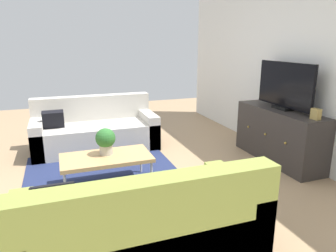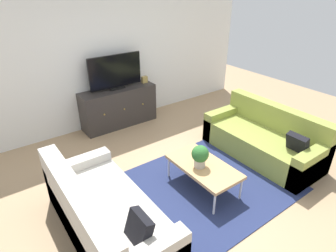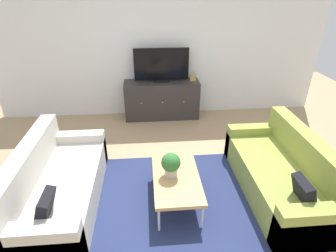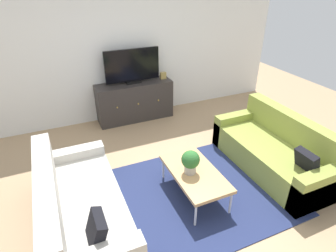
{
  "view_description": "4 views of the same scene",
  "coord_description": "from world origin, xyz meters",
  "px_view_note": "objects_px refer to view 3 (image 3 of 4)",
  "views": [
    {
      "loc": [
        3.42,
        -0.61,
        1.65
      ],
      "look_at": [
        0.0,
        0.62,
        0.65
      ],
      "focal_mm": 33.22,
      "sensor_mm": 36.0,
      "label": 1
    },
    {
      "loc": [
        -2.21,
        -2.42,
        2.62
      ],
      "look_at": [
        0.0,
        0.62,
        0.65
      ],
      "focal_mm": 30.53,
      "sensor_mm": 36.0,
      "label": 2
    },
    {
      "loc": [
        -0.28,
        -2.71,
        2.44
      ],
      "look_at": [
        0.0,
        0.62,
        0.65
      ],
      "focal_mm": 28.81,
      "sensor_mm": 36.0,
      "label": 3
    },
    {
      "loc": [
        -1.41,
        -2.59,
        2.59
      ],
      "look_at": [
        0.0,
        0.62,
        0.65
      ],
      "focal_mm": 29.9,
      "sensor_mm": 36.0,
      "label": 4
    }
  ],
  "objects_px": {
    "potted_plant": "(171,164)",
    "mantel_clock": "(193,78)",
    "tv_console": "(162,100)",
    "flat_screen_tv": "(161,65)",
    "coffee_table": "(176,178)",
    "couch_left_side": "(54,187)",
    "couch_right_side": "(285,175)"
  },
  "relations": [
    {
      "from": "flat_screen_tv",
      "to": "coffee_table",
      "type": "bearing_deg",
      "value": -89.58
    },
    {
      "from": "potted_plant",
      "to": "tv_console",
      "type": "xyz_separation_m",
      "value": [
        0.05,
        2.41,
        -0.18
      ]
    },
    {
      "from": "couch_left_side",
      "to": "coffee_table",
      "type": "bearing_deg",
      "value": -1.75
    },
    {
      "from": "couch_right_side",
      "to": "flat_screen_tv",
      "type": "relative_size",
      "value": 1.81
    },
    {
      "from": "couch_right_side",
      "to": "coffee_table",
      "type": "xyz_separation_m",
      "value": [
        -1.4,
        -0.05,
        0.08
      ]
    },
    {
      "from": "coffee_table",
      "to": "flat_screen_tv",
      "type": "bearing_deg",
      "value": 90.42
    },
    {
      "from": "couch_left_side",
      "to": "potted_plant",
      "type": "height_order",
      "value": "couch_left_side"
    },
    {
      "from": "couch_right_side",
      "to": "mantel_clock",
      "type": "bearing_deg",
      "value": 108.89
    },
    {
      "from": "tv_console",
      "to": "mantel_clock",
      "type": "xyz_separation_m",
      "value": [
        0.61,
        0.0,
        0.44
      ]
    },
    {
      "from": "couch_left_side",
      "to": "coffee_table",
      "type": "xyz_separation_m",
      "value": [
        1.47,
        -0.05,
        0.08
      ]
    },
    {
      "from": "couch_left_side",
      "to": "flat_screen_tv",
      "type": "relative_size",
      "value": 1.81
    },
    {
      "from": "mantel_clock",
      "to": "tv_console",
      "type": "bearing_deg",
      "value": -180.0
    },
    {
      "from": "flat_screen_tv",
      "to": "couch_right_side",
      "type": "bearing_deg",
      "value": -59.34
    },
    {
      "from": "couch_right_side",
      "to": "mantel_clock",
      "type": "xyz_separation_m",
      "value": [
        -0.81,
        2.37,
        0.54
      ]
    },
    {
      "from": "couch_right_side",
      "to": "potted_plant",
      "type": "distance_m",
      "value": 1.49
    },
    {
      "from": "mantel_clock",
      "to": "couch_right_side",
      "type": "bearing_deg",
      "value": -71.11
    },
    {
      "from": "potted_plant",
      "to": "tv_console",
      "type": "bearing_deg",
      "value": 88.9
    },
    {
      "from": "potted_plant",
      "to": "tv_console",
      "type": "height_order",
      "value": "tv_console"
    },
    {
      "from": "couch_right_side",
      "to": "potted_plant",
      "type": "relative_size",
      "value": 6.0
    },
    {
      "from": "tv_console",
      "to": "flat_screen_tv",
      "type": "distance_m",
      "value": 0.69
    },
    {
      "from": "couch_left_side",
      "to": "couch_right_side",
      "type": "relative_size",
      "value": 1.0
    },
    {
      "from": "potted_plant",
      "to": "tv_console",
      "type": "distance_m",
      "value": 2.41
    },
    {
      "from": "couch_right_side",
      "to": "mantel_clock",
      "type": "relative_size",
      "value": 14.36
    },
    {
      "from": "potted_plant",
      "to": "mantel_clock",
      "type": "relative_size",
      "value": 2.39
    },
    {
      "from": "coffee_table",
      "to": "tv_console",
      "type": "relative_size",
      "value": 0.7
    },
    {
      "from": "flat_screen_tv",
      "to": "couch_left_side",
      "type": "bearing_deg",
      "value": -121.24
    },
    {
      "from": "potted_plant",
      "to": "flat_screen_tv",
      "type": "xyz_separation_m",
      "value": [
        0.05,
        2.43,
        0.52
      ]
    },
    {
      "from": "flat_screen_tv",
      "to": "mantel_clock",
      "type": "height_order",
      "value": "flat_screen_tv"
    },
    {
      "from": "coffee_table",
      "to": "flat_screen_tv",
      "type": "relative_size",
      "value": 0.99
    },
    {
      "from": "tv_console",
      "to": "coffee_table",
      "type": "bearing_deg",
      "value": -89.57
    },
    {
      "from": "couch_left_side",
      "to": "potted_plant",
      "type": "distance_m",
      "value": 1.43
    },
    {
      "from": "coffee_table",
      "to": "mantel_clock",
      "type": "distance_m",
      "value": 2.53
    }
  ]
}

